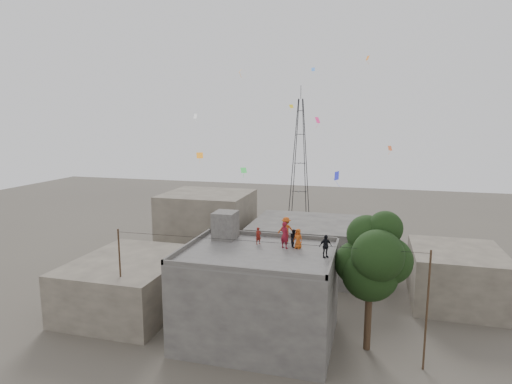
% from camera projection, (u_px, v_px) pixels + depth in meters
% --- Properties ---
extents(ground, '(140.00, 140.00, 0.00)m').
position_uv_depth(ground, '(258.00, 338.00, 29.27)').
color(ground, '#4C463E').
rests_on(ground, ground).
extents(main_building, '(10.00, 8.00, 6.10)m').
position_uv_depth(main_building, '(258.00, 296.00, 28.77)').
color(main_building, '#454340').
rests_on(main_building, ground).
extents(parapet, '(10.00, 8.00, 0.30)m').
position_uv_depth(parapet, '(258.00, 250.00, 28.24)').
color(parapet, '#454340').
rests_on(parapet, main_building).
extents(stair_head_box, '(1.60, 1.80, 2.00)m').
position_uv_depth(stair_head_box, '(225.00, 225.00, 31.41)').
color(stair_head_box, '#454340').
rests_on(stair_head_box, main_building).
extents(neighbor_west, '(8.00, 10.00, 4.00)m').
position_uv_depth(neighbor_west, '(130.00, 283.00, 33.71)').
color(neighbor_west, '#574E44').
rests_on(neighbor_west, ground).
extents(neighbor_north, '(12.00, 9.00, 5.00)m').
position_uv_depth(neighbor_north, '(315.00, 247.00, 41.65)').
color(neighbor_north, '#454340').
rests_on(neighbor_north, ground).
extents(neighbor_northwest, '(9.00, 8.00, 7.00)m').
position_uv_depth(neighbor_northwest, '(208.00, 225.00, 46.52)').
color(neighbor_northwest, '#574E44').
rests_on(neighbor_northwest, ground).
extents(neighbor_east, '(7.00, 8.00, 4.40)m').
position_uv_depth(neighbor_east, '(456.00, 276.00, 34.77)').
color(neighbor_east, '#574E44').
rests_on(neighbor_east, ground).
extents(tree, '(4.90, 4.60, 9.10)m').
position_uv_depth(tree, '(373.00, 259.00, 26.91)').
color(tree, black).
rests_on(tree, ground).
extents(utility_line, '(20.12, 0.62, 7.40)m').
position_uv_depth(utility_line, '(261.00, 293.00, 27.32)').
color(utility_line, black).
rests_on(utility_line, ground).
extents(transmission_tower, '(2.97, 2.97, 20.01)m').
position_uv_depth(transmission_tower, '(300.00, 157.00, 66.87)').
color(transmission_tower, black).
rests_on(transmission_tower, ground).
extents(person_red_adult, '(0.80, 0.70, 1.84)m').
position_uv_depth(person_red_adult, '(285.00, 235.00, 29.00)').
color(person_red_adult, maroon).
rests_on(person_red_adult, main_building).
extents(person_orange_child, '(0.78, 0.65, 1.37)m').
position_uv_depth(person_orange_child, '(298.00, 239.00, 28.99)').
color(person_orange_child, '#C14F16').
rests_on(person_orange_child, main_building).
extents(person_dark_child, '(0.71, 0.76, 1.25)m').
position_uv_depth(person_dark_child, '(294.00, 238.00, 29.33)').
color(person_dark_child, black).
rests_on(person_dark_child, main_building).
extents(person_dark_adult, '(0.92, 0.79, 1.48)m').
position_uv_depth(person_dark_adult, '(325.00, 246.00, 27.05)').
color(person_dark_adult, black).
rests_on(person_dark_adult, main_building).
extents(person_orange_adult, '(1.30, 0.96, 1.80)m').
position_uv_depth(person_orange_adult, '(286.00, 229.00, 30.57)').
color(person_orange_adult, '#B24714').
rests_on(person_orange_adult, main_building).
extents(person_red_child, '(0.51, 0.52, 1.21)m').
position_uv_depth(person_red_child, '(258.00, 236.00, 30.00)').
color(person_red_child, maroon).
rests_on(person_red_child, main_building).
extents(kites, '(16.04, 13.15, 9.28)m').
position_uv_depth(kites, '(286.00, 128.00, 33.22)').
color(kites, orange).
rests_on(kites, ground).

